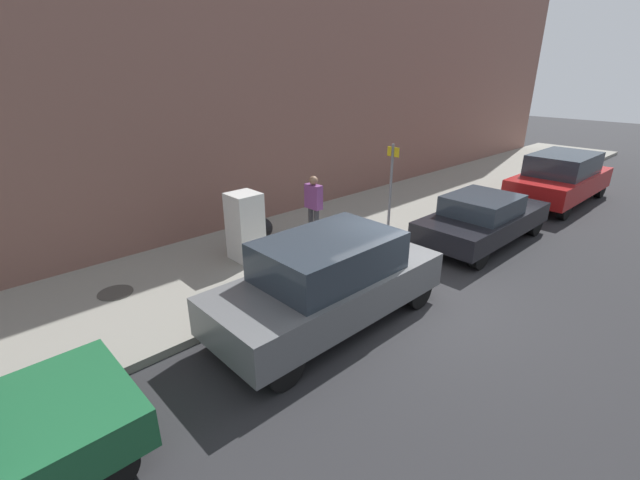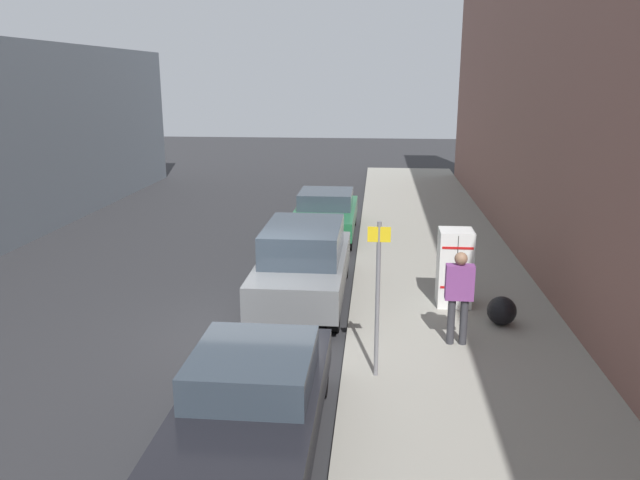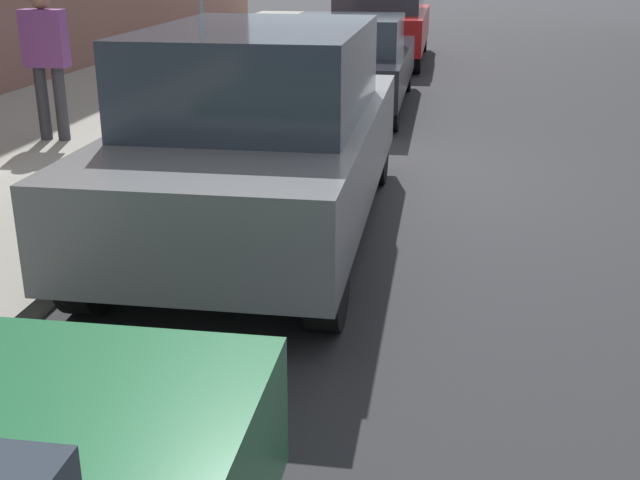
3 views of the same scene
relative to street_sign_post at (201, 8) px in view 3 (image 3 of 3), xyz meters
name	(u,v)px [view 3 (image 3 of 3)]	position (x,y,z in m)	size (l,w,h in m)	color
ground_plane	(365,181)	(2.35, -2.07, -1.61)	(80.00, 80.00, 0.00)	#28282B
sidewalk_slab	(18,159)	(-1.60, -2.07, -1.53)	(4.33, 44.00, 0.16)	gray
street_sign_post	(201,8)	(0.00, 0.00, 0.00)	(0.36, 0.07, 2.59)	slate
pedestrian_walking_far	(46,53)	(-1.47, -1.39, -0.43)	(0.50, 0.23, 1.74)	#333338
parked_suv_gray	(261,131)	(1.65, -3.86, -0.71)	(1.88, 4.63, 1.74)	slate
parked_sedan_dark	(348,61)	(1.65, 2.02, -0.89)	(1.81, 4.43, 1.38)	black
parked_suv_red	(380,18)	(1.65, 7.65, -0.69)	(1.99, 4.89, 1.76)	red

